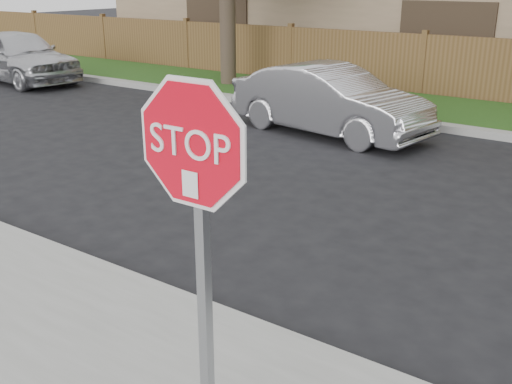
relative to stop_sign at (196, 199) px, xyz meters
The scene contains 4 objects.
ground 2.44m from the stop_sign, 66.61° to the left, with size 90.00×90.00×0.00m, color black.
stop_sign is the anchor object (origin of this frame).
sedan_far_left 16.26m from the stop_sign, 149.17° to the left, with size 1.82×4.52×1.54m, color silver.
sedan_left 8.86m from the stop_sign, 113.24° to the left, with size 1.44×4.12×1.36m, color #BAB9BE.
Camera 1 is at (1.41, -3.83, 3.00)m, focal length 42.00 mm.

